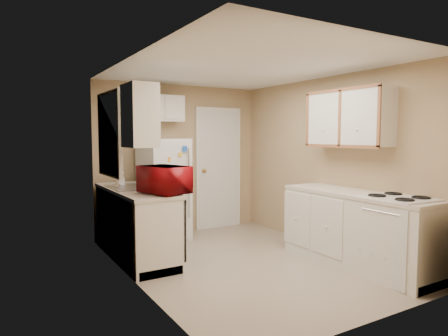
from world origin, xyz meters
TOP-DOWN VIEW (x-y plane):
  - floor at (0.00, 0.00)m, footprint 3.80×3.80m
  - ceiling at (0.00, 0.00)m, footprint 3.80×3.80m
  - wall_left at (-1.40, 0.00)m, footprint 3.80×3.80m
  - wall_right at (1.40, 0.00)m, footprint 3.80×3.80m
  - wall_back at (0.00, 1.90)m, footprint 2.80×2.80m
  - wall_front at (0.00, -1.90)m, footprint 2.80×2.80m
  - left_counter at (-1.10, 0.90)m, footprint 0.60×1.80m
  - dishwasher at (-0.81, 0.30)m, footprint 0.03×0.58m
  - sink at (-1.10, 1.05)m, footprint 0.54×0.74m
  - microwave at (-0.93, 0.31)m, footprint 0.65×0.48m
  - soap_bottle at (-1.15, 1.31)m, footprint 0.10×0.10m
  - window_blinds at (-1.36, 1.05)m, footprint 0.10×0.98m
  - upper_cabinet_left at (-1.25, 0.22)m, footprint 0.30×0.45m
  - refrigerator at (-0.43, 1.55)m, footprint 0.70×0.68m
  - cabinet_over_fridge at (-0.40, 1.75)m, footprint 0.70×0.30m
  - interior_door at (0.70, 1.86)m, footprint 0.86×0.06m
  - right_counter at (1.10, -0.80)m, footprint 0.60×2.00m
  - stove at (1.11, -1.35)m, footprint 0.62×0.74m
  - upper_cabinet_right at (1.25, -0.50)m, footprint 0.30×1.20m

SIDE VIEW (x-z plane):
  - floor at x=0.00m, z-range 0.00..0.00m
  - stove at x=1.11m, z-range 0.00..0.85m
  - left_counter at x=-1.10m, z-range 0.00..0.90m
  - right_counter at x=1.10m, z-range 0.00..0.90m
  - dishwasher at x=-0.81m, z-range 0.13..0.85m
  - refrigerator at x=-0.43m, z-range 0.00..1.54m
  - sink at x=-1.10m, z-range 0.78..0.94m
  - soap_bottle at x=-1.15m, z-range 0.92..1.08m
  - interior_door at x=0.70m, z-range -0.02..2.06m
  - microwave at x=-0.93m, z-range 0.85..1.25m
  - wall_left at x=-1.40m, z-range 1.20..1.20m
  - wall_right at x=1.40m, z-range 1.20..1.20m
  - wall_back at x=0.00m, z-range 1.20..1.20m
  - wall_front at x=0.00m, z-range 1.20..1.20m
  - window_blinds at x=-1.36m, z-range 1.06..2.14m
  - upper_cabinet_left at x=-1.25m, z-range 1.45..2.15m
  - upper_cabinet_right at x=1.25m, z-range 1.45..2.15m
  - cabinet_over_fridge at x=-0.40m, z-range 1.80..2.20m
  - ceiling at x=0.00m, z-range 2.40..2.40m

